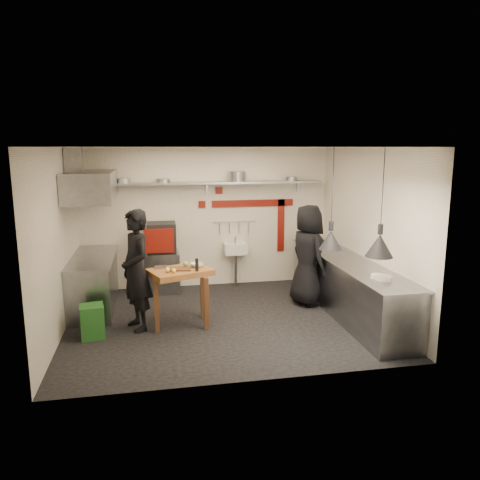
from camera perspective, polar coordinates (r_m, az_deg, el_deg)
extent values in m
plane|color=black|center=(7.83, -2.01, -9.73)|extent=(5.00, 5.00, 0.00)
plane|color=beige|center=(7.32, -2.16, 11.23)|extent=(5.00, 5.00, 0.00)
cube|color=silver|center=(9.50, -4.05, 2.70)|extent=(5.00, 0.04, 2.80)
cube|color=silver|center=(5.43, 1.36, -3.66)|extent=(5.00, 0.04, 2.80)
cube|color=silver|center=(7.49, -21.34, -0.31)|extent=(0.04, 4.20, 2.80)
cube|color=silver|center=(8.20, 15.44, 0.99)|extent=(0.04, 4.20, 2.80)
cube|color=maroon|center=(9.60, 1.60, 4.50)|extent=(1.70, 0.02, 0.14)
cube|color=maroon|center=(9.81, 5.01, 1.78)|extent=(0.14, 0.02, 1.10)
cube|color=maroon|center=(9.45, -2.56, 6.03)|extent=(0.14, 0.02, 0.14)
cube|color=maroon|center=(9.43, -4.66, 4.35)|extent=(0.14, 0.02, 0.14)
cube|color=slate|center=(9.24, -3.97, 6.96)|extent=(4.60, 0.34, 0.04)
cube|color=slate|center=(9.36, -15.76, 6.02)|extent=(0.04, 0.06, 0.24)
cube|color=slate|center=(9.40, -4.08, 6.42)|extent=(0.04, 0.06, 0.24)
cube|color=slate|center=(9.81, 7.08, 6.56)|extent=(0.04, 0.06, 0.24)
cylinder|color=slate|center=(9.18, -14.02, 7.04)|extent=(0.34, 0.34, 0.09)
cylinder|color=slate|center=(9.17, -9.35, 7.16)|extent=(0.29, 0.29, 0.07)
cylinder|color=slate|center=(9.32, -0.33, 7.77)|extent=(0.41, 0.41, 0.20)
cylinder|color=slate|center=(9.60, 6.27, 7.44)|extent=(0.30, 0.30, 0.08)
cube|color=slate|center=(9.33, -9.46, -3.85)|extent=(0.67, 0.61, 0.80)
cube|color=black|center=(9.16, -9.55, 0.30)|extent=(0.55, 0.51, 0.58)
cube|color=maroon|center=(8.85, -9.84, -0.09)|extent=(0.55, 0.04, 0.46)
cube|color=black|center=(8.85, -9.46, -0.07)|extent=(0.39, 0.02, 0.34)
cube|color=silver|center=(9.51, -0.57, -1.05)|extent=(0.46, 0.34, 0.22)
cylinder|color=slate|center=(9.48, -0.58, 0.01)|extent=(0.03, 0.03, 0.14)
cylinder|color=slate|center=(9.58, -0.53, -3.67)|extent=(0.06, 0.06, 0.66)
cylinder|color=slate|center=(9.55, -0.73, 2.29)|extent=(0.90, 0.02, 0.02)
cube|color=slate|center=(8.27, 12.92, -5.57)|extent=(0.70, 3.80, 0.90)
cube|color=slate|center=(8.15, 13.06, -2.44)|extent=(0.76, 3.90, 0.03)
cylinder|color=silver|center=(7.00, 17.16, -4.48)|extent=(0.27, 0.27, 0.07)
cylinder|color=silver|center=(7.11, 16.50, -4.28)|extent=(0.27, 0.27, 0.05)
cube|color=slate|center=(8.66, -17.40, -5.04)|extent=(0.70, 1.90, 0.90)
cube|color=slate|center=(8.55, -17.58, -2.05)|extent=(0.76, 2.00, 0.03)
cube|color=slate|center=(8.36, -17.74, 6.24)|extent=(0.78, 1.60, 0.50)
cube|color=slate|center=(8.37, -19.62, 8.87)|extent=(0.28, 0.28, 0.50)
cube|color=#1D531D|center=(7.41, -17.57, -9.43)|extent=(0.39, 0.39, 0.50)
cube|color=#52311C|center=(7.38, -7.31, -3.52)|extent=(0.36, 0.27, 0.02)
cylinder|color=black|center=(7.24, -5.28, -3.03)|extent=(0.07, 0.07, 0.20)
sphere|color=yellow|center=(7.23, -8.83, -3.63)|extent=(0.08, 0.08, 0.07)
sphere|color=yellow|center=(7.20, -8.09, -3.70)|extent=(0.08, 0.08, 0.07)
sphere|color=olive|center=(7.51, -6.63, -2.94)|extent=(0.12, 0.12, 0.09)
cube|color=slate|center=(7.52, -9.68, -3.28)|extent=(0.20, 0.14, 0.03)
imported|color=silver|center=(7.52, -5.28, -3.05)|extent=(0.26, 0.26, 0.06)
imported|color=black|center=(7.38, -12.55, -3.62)|extent=(0.68, 0.81, 1.88)
imported|color=black|center=(8.46, 8.27, -1.84)|extent=(0.77, 1.00, 1.81)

